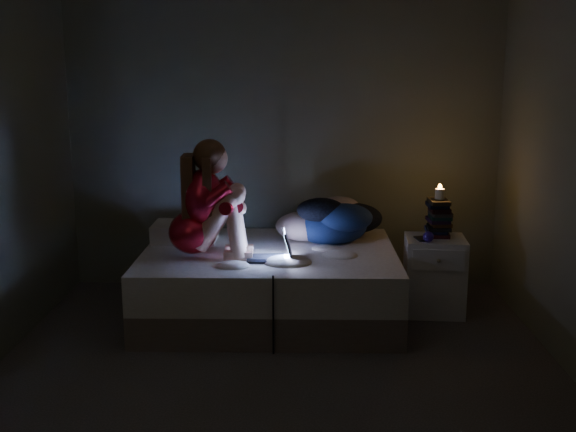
{
  "coord_description": "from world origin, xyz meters",
  "views": [
    {
      "loc": [
        0.13,
        -3.94,
        1.88
      ],
      "look_at": [
        0.05,
        1.0,
        0.8
      ],
      "focal_mm": 43.56,
      "sensor_mm": 36.0,
      "label": 1
    }
  ],
  "objects_px": {
    "candle": "(440,196)",
    "bed": "(270,283)",
    "phone": "(422,239)",
    "woman": "(192,198)",
    "laptop": "(269,245)",
    "nightstand": "(434,275)"
  },
  "relations": [
    {
      "from": "candle",
      "to": "bed",
      "type": "bearing_deg",
      "value": -172.93
    },
    {
      "from": "candle",
      "to": "phone",
      "type": "relative_size",
      "value": 0.57
    },
    {
      "from": "woman",
      "to": "laptop",
      "type": "xyz_separation_m",
      "value": [
        0.55,
        -0.08,
        -0.32
      ]
    },
    {
      "from": "bed",
      "to": "phone",
      "type": "bearing_deg",
      "value": 1.91
    },
    {
      "from": "laptop",
      "to": "candle",
      "type": "height_order",
      "value": "candle"
    },
    {
      "from": "bed",
      "to": "woman",
      "type": "bearing_deg",
      "value": -160.88
    },
    {
      "from": "laptop",
      "to": "candle",
      "type": "xyz_separation_m",
      "value": [
        1.27,
        0.43,
        0.28
      ]
    },
    {
      "from": "woman",
      "to": "bed",
      "type": "bearing_deg",
      "value": 17.06
    },
    {
      "from": "laptop",
      "to": "woman",
      "type": "bearing_deg",
      "value": 169.39
    },
    {
      "from": "bed",
      "to": "nightstand",
      "type": "xyz_separation_m",
      "value": [
        1.26,
        0.1,
        0.04
      ]
    },
    {
      "from": "nightstand",
      "to": "phone",
      "type": "distance_m",
      "value": 0.33
    },
    {
      "from": "woman",
      "to": "nightstand",
      "type": "bearing_deg",
      "value": 6.92
    },
    {
      "from": "phone",
      "to": "bed",
      "type": "bearing_deg",
      "value": 167.94
    },
    {
      "from": "nightstand",
      "to": "candle",
      "type": "xyz_separation_m",
      "value": [
        0.03,
        0.06,
        0.61
      ]
    },
    {
      "from": "nightstand",
      "to": "candle",
      "type": "height_order",
      "value": "candle"
    },
    {
      "from": "bed",
      "to": "candle",
      "type": "relative_size",
      "value": 23.46
    },
    {
      "from": "bed",
      "to": "woman",
      "type": "xyz_separation_m",
      "value": [
        -0.54,
        -0.19,
        0.69
      ]
    },
    {
      "from": "candle",
      "to": "phone",
      "type": "height_order",
      "value": "candle"
    },
    {
      "from": "woman",
      "to": "phone",
      "type": "relative_size",
      "value": 6.11
    },
    {
      "from": "bed",
      "to": "nightstand",
      "type": "distance_m",
      "value": 1.26
    },
    {
      "from": "nightstand",
      "to": "candle",
      "type": "relative_size",
      "value": 7.39
    },
    {
      "from": "laptop",
      "to": "phone",
      "type": "distance_m",
      "value": 1.17
    }
  ]
}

